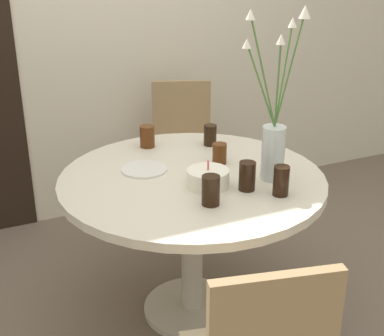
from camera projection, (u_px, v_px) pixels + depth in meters
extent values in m
plane|color=#6B5B4C|center=(192.00, 310.00, 2.75)|extent=(16.00, 16.00, 0.00)
cube|color=beige|center=(104.00, 20.00, 3.37)|extent=(8.00, 0.05, 2.60)
cylinder|color=beige|center=(192.00, 180.00, 2.47)|extent=(1.23, 1.23, 0.04)
cylinder|color=#B7AD99|center=(192.00, 247.00, 2.61)|extent=(0.10, 0.10, 0.68)
cylinder|color=#B7AD99|center=(192.00, 307.00, 2.75)|extent=(0.49, 0.49, 0.03)
cube|color=tan|center=(183.00, 161.00, 3.42)|extent=(0.52, 0.52, 0.04)
cube|color=#997A51|center=(181.00, 115.00, 3.49)|extent=(0.37, 0.17, 0.46)
cylinder|color=#997A51|center=(157.00, 207.00, 3.35)|extent=(0.03, 0.03, 0.44)
cylinder|color=#997A51|center=(211.00, 206.00, 3.37)|extent=(0.03, 0.03, 0.44)
cylinder|color=#997A51|center=(157.00, 185.00, 3.66)|extent=(0.03, 0.03, 0.44)
cylinder|color=#997A51|center=(207.00, 183.00, 3.68)|extent=(0.03, 0.03, 0.44)
cylinder|color=white|center=(208.00, 178.00, 2.35)|extent=(0.19, 0.19, 0.08)
cylinder|color=#E54C4C|center=(208.00, 165.00, 2.32)|extent=(0.01, 0.01, 0.04)
cylinder|color=silver|center=(273.00, 153.00, 2.39)|extent=(0.11, 0.11, 0.25)
cylinder|color=#4C7538|center=(289.00, 72.00, 2.24)|extent=(0.08, 0.07, 0.49)
cone|color=silver|center=(305.00, 12.00, 2.13)|extent=(0.05, 0.05, 0.05)
cylinder|color=#4C7538|center=(278.00, 85.00, 2.23)|extent=(0.04, 0.07, 0.39)
cone|color=silver|center=(281.00, 39.00, 2.13)|extent=(0.04, 0.04, 0.04)
cylinder|color=#4C7538|center=(283.00, 76.00, 2.28)|extent=(0.08, 0.03, 0.44)
cone|color=silver|center=(293.00, 22.00, 2.22)|extent=(0.04, 0.04, 0.04)
cylinder|color=#4C7538|center=(261.00, 86.00, 2.29)|extent=(0.11, 0.10, 0.36)
cone|color=silver|center=(247.00, 43.00, 2.24)|extent=(0.04, 0.04, 0.04)
cylinder|color=#4C7538|center=(263.00, 73.00, 2.24)|extent=(0.13, 0.04, 0.48)
cone|color=silver|center=(251.00, 14.00, 2.13)|extent=(0.04, 0.04, 0.04)
cylinder|color=silver|center=(144.00, 169.00, 2.53)|extent=(0.22, 0.22, 0.01)
cylinder|color=#51280F|center=(220.00, 154.00, 2.59)|extent=(0.07, 0.07, 0.10)
cylinder|color=black|center=(210.00, 135.00, 2.82)|extent=(0.07, 0.07, 0.11)
cylinder|color=black|center=(281.00, 181.00, 2.25)|extent=(0.07, 0.07, 0.13)
cylinder|color=#51280F|center=(147.00, 136.00, 2.80)|extent=(0.08, 0.08, 0.11)
cylinder|color=black|center=(211.00, 190.00, 2.17)|extent=(0.08, 0.08, 0.13)
cylinder|color=black|center=(247.00, 176.00, 2.30)|extent=(0.07, 0.07, 0.13)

